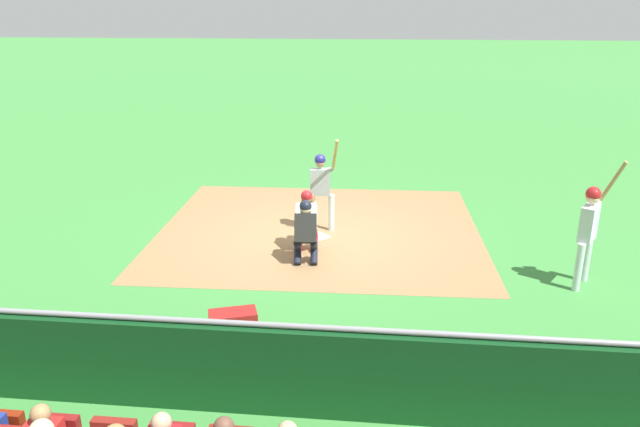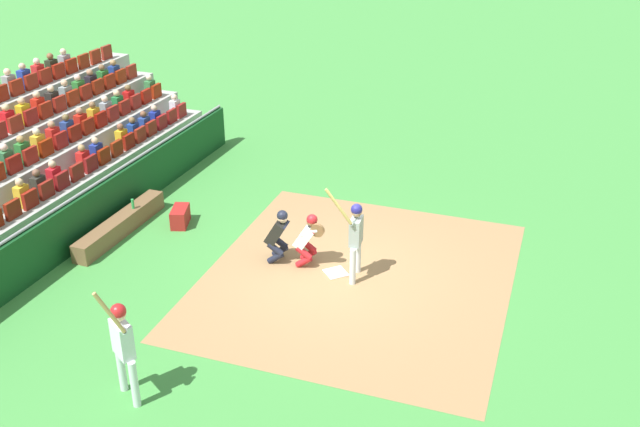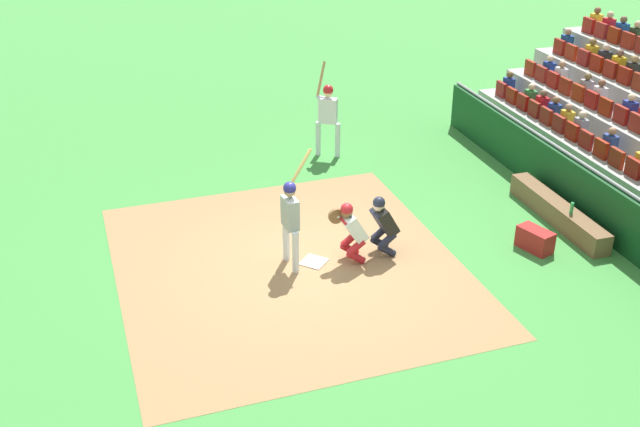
{
  "view_description": "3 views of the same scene",
  "coord_description": "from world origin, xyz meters",
  "px_view_note": "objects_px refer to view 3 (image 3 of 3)",
  "views": [
    {
      "loc": [
        1.33,
        -12.09,
        4.76
      ],
      "look_at": [
        0.15,
        -0.84,
        0.84
      ],
      "focal_mm": 33.86,
      "sensor_mm": 36.0,
      "label": 1
    },
    {
      "loc": [
        12.69,
        4.46,
        8.19
      ],
      "look_at": [
        -0.47,
        -0.54,
        1.12
      ],
      "focal_mm": 40.99,
      "sensor_mm": 36.0,
      "label": 2
    },
    {
      "loc": [
        -12.05,
        3.6,
        7.47
      ],
      "look_at": [
        -0.31,
        -0.03,
        1.19
      ],
      "focal_mm": 42.96,
      "sensor_mm": 36.0,
      "label": 3
    }
  ],
  "objects_px": {
    "dugout_bench": "(558,212)",
    "catcher_crouching": "(351,228)",
    "water_bottle_on_bench": "(572,208)",
    "equipment_duffel_bag": "(535,239)",
    "on_deck_batter": "(328,112)",
    "batter_at_plate": "(290,214)",
    "home_plate_umpire": "(383,222)",
    "home_plate_marker": "(314,262)"
  },
  "relations": [
    {
      "from": "dugout_bench",
      "to": "catcher_crouching",
      "type": "bearing_deg",
      "value": 92.8
    },
    {
      "from": "water_bottle_on_bench",
      "to": "equipment_duffel_bag",
      "type": "relative_size",
      "value": 0.34
    },
    {
      "from": "water_bottle_on_bench",
      "to": "on_deck_batter",
      "type": "xyz_separation_m",
      "value": [
        5.35,
        3.46,
        0.59
      ]
    },
    {
      "from": "catcher_crouching",
      "to": "on_deck_batter",
      "type": "relative_size",
      "value": 0.54
    },
    {
      "from": "batter_at_plate",
      "to": "water_bottle_on_bench",
      "type": "distance_m",
      "value": 5.79
    },
    {
      "from": "home_plate_umpire",
      "to": "water_bottle_on_bench",
      "type": "distance_m",
      "value": 3.97
    },
    {
      "from": "water_bottle_on_bench",
      "to": "equipment_duffel_bag",
      "type": "height_order",
      "value": "water_bottle_on_bench"
    },
    {
      "from": "home_plate_marker",
      "to": "water_bottle_on_bench",
      "type": "xyz_separation_m",
      "value": [
        -0.4,
        -5.31,
        0.55
      ]
    },
    {
      "from": "catcher_crouching",
      "to": "home_plate_umpire",
      "type": "xyz_separation_m",
      "value": [
        0.06,
        -0.67,
        -0.01
      ]
    },
    {
      "from": "catcher_crouching",
      "to": "dugout_bench",
      "type": "xyz_separation_m",
      "value": [
        0.23,
        -4.67,
        -0.48
      ]
    },
    {
      "from": "home_plate_umpire",
      "to": "equipment_duffel_bag",
      "type": "distance_m",
      "value": 3.05
    },
    {
      "from": "home_plate_marker",
      "to": "equipment_duffel_bag",
      "type": "bearing_deg",
      "value": -100.53
    },
    {
      "from": "batter_at_plate",
      "to": "on_deck_batter",
      "type": "height_order",
      "value": "on_deck_batter"
    },
    {
      "from": "home_plate_umpire",
      "to": "on_deck_batter",
      "type": "distance_m",
      "value": 5.07
    },
    {
      "from": "dugout_bench",
      "to": "home_plate_umpire",
      "type": "bearing_deg",
      "value": 92.45
    },
    {
      "from": "batter_at_plate",
      "to": "dugout_bench",
      "type": "xyz_separation_m",
      "value": [
        0.06,
        -5.79,
        -0.86
      ]
    },
    {
      "from": "home_plate_umpire",
      "to": "water_bottle_on_bench",
      "type": "bearing_deg",
      "value": -94.76
    },
    {
      "from": "equipment_duffel_bag",
      "to": "batter_at_plate",
      "type": "bearing_deg",
      "value": 60.97
    },
    {
      "from": "batter_at_plate",
      "to": "home_plate_marker",
      "type": "bearing_deg",
      "value": -94.75
    },
    {
      "from": "home_plate_marker",
      "to": "equipment_duffel_bag",
      "type": "relative_size",
      "value": 0.62
    },
    {
      "from": "home_plate_marker",
      "to": "on_deck_batter",
      "type": "bearing_deg",
      "value": -20.51
    },
    {
      "from": "home_plate_marker",
      "to": "home_plate_umpire",
      "type": "bearing_deg",
      "value": -92.99
    },
    {
      "from": "home_plate_marker",
      "to": "catcher_crouching",
      "type": "distance_m",
      "value": 0.98
    },
    {
      "from": "catcher_crouching",
      "to": "on_deck_batter",
      "type": "distance_m",
      "value": 5.23
    },
    {
      "from": "home_plate_marker",
      "to": "dugout_bench",
      "type": "distance_m",
      "value": 5.37
    },
    {
      "from": "catcher_crouching",
      "to": "dugout_bench",
      "type": "distance_m",
      "value": 4.71
    },
    {
      "from": "water_bottle_on_bench",
      "to": "dugout_bench",
      "type": "bearing_deg",
      "value": -5.44
    },
    {
      "from": "equipment_duffel_bag",
      "to": "on_deck_batter",
      "type": "bearing_deg",
      "value": 3.86
    },
    {
      "from": "batter_at_plate",
      "to": "equipment_duffel_bag",
      "type": "xyz_separation_m",
      "value": [
        -0.83,
        -4.71,
        -0.86
      ]
    },
    {
      "from": "home_plate_marker",
      "to": "home_plate_umpire",
      "type": "xyz_separation_m",
      "value": [
        -0.07,
        -1.36,
        0.67
      ]
    },
    {
      "from": "home_plate_umpire",
      "to": "dugout_bench",
      "type": "relative_size",
      "value": 0.4
    },
    {
      "from": "water_bottle_on_bench",
      "to": "batter_at_plate",
      "type": "bearing_deg",
      "value": 85.66
    },
    {
      "from": "home_plate_umpire",
      "to": "equipment_duffel_bag",
      "type": "xyz_separation_m",
      "value": [
        -0.72,
        -2.92,
        -0.47
      ]
    },
    {
      "from": "home_plate_marker",
      "to": "batter_at_plate",
      "type": "xyz_separation_m",
      "value": [
        0.04,
        0.43,
        1.06
      ]
    },
    {
      "from": "water_bottle_on_bench",
      "to": "home_plate_marker",
      "type": "bearing_deg",
      "value": 85.69
    },
    {
      "from": "equipment_duffel_bag",
      "to": "water_bottle_on_bench",
      "type": "bearing_deg",
      "value": -88.07
    },
    {
      "from": "batter_at_plate",
      "to": "home_plate_umpire",
      "type": "height_order",
      "value": "batter_at_plate"
    },
    {
      "from": "home_plate_umpire",
      "to": "water_bottle_on_bench",
      "type": "xyz_separation_m",
      "value": [
        -0.33,
        -3.96,
        -0.12
      ]
    },
    {
      "from": "home_plate_marker",
      "to": "on_deck_batter",
      "type": "distance_m",
      "value": 5.41
    },
    {
      "from": "batter_at_plate",
      "to": "dugout_bench",
      "type": "height_order",
      "value": "batter_at_plate"
    },
    {
      "from": "home_plate_marker",
      "to": "dugout_bench",
      "type": "height_order",
      "value": "dugout_bench"
    },
    {
      "from": "home_plate_marker",
      "to": "on_deck_batter",
      "type": "height_order",
      "value": "on_deck_batter"
    }
  ]
}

